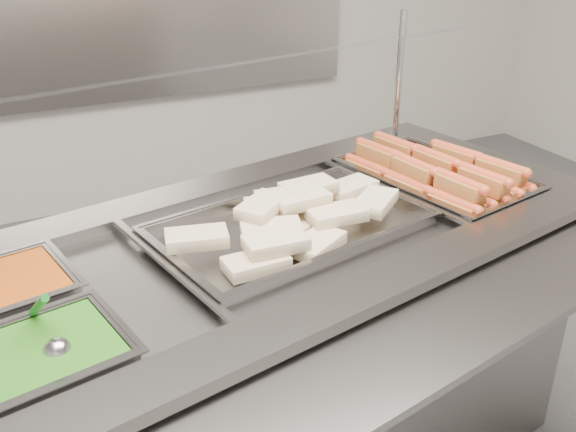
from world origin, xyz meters
name	(u,v)px	position (x,y,z in m)	size (l,w,h in m)	color
steam_counter	(274,368)	(0.11, 0.34, 0.41)	(1.85, 1.09, 0.83)	slate
tray_rail	(420,341)	(0.20, -0.13, 0.78)	(1.68, 0.65, 0.05)	gray
sneeze_guard	(221,72)	(0.07, 0.53, 1.17)	(1.55, 0.56, 0.41)	silver
pan_hotdogs	(434,186)	(0.68, 0.45, 0.79)	(0.41, 0.56, 0.09)	gray
pan_wraps	(291,232)	(0.17, 0.35, 0.80)	(0.69, 0.49, 0.06)	gray
pan_peas	(42,369)	(-0.45, 0.09, 0.79)	(0.32, 0.27, 0.09)	gray
hotdogs_in_buns	(437,174)	(0.67, 0.43, 0.84)	(0.37, 0.51, 0.11)	brown
tortilla_wraps	(300,215)	(0.19, 0.35, 0.84)	(0.63, 0.35, 0.09)	#C7B086
serving_spoon	(54,343)	(-0.42, 0.09, 0.84)	(0.06, 0.16, 0.13)	#ACACB1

